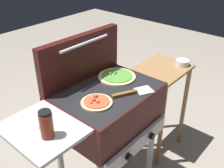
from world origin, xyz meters
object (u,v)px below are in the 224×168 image
grill (106,110)px  pizza_pepperoni (96,102)px  pizza_veggie (117,76)px  sauce_jar (46,124)px  spatula (133,92)px  prep_table (160,93)px  topping_bowl_near (182,63)px

grill → pizza_pepperoni: 0.21m
pizza_veggie → sauce_jar: sauce_jar is taller
pizza_veggie → pizza_pepperoni: bearing=-160.3°
grill → spatula: size_ratio=3.72×
pizza_pepperoni → prep_table: (0.81, 0.06, -0.34)m
pizza_veggie → sauce_jar: 0.68m
pizza_pepperoni → spatula: pizza_pepperoni is taller
spatula → topping_bowl_near: size_ratio=2.42×
spatula → prep_table: size_ratio=0.32×
grill → spatula: (0.08, -0.14, 0.15)m
grill → pizza_veggie: bearing=18.8°
pizza_veggie → grill: bearing=-161.2°
spatula → pizza_veggie: bearing=65.3°
pizza_veggie → topping_bowl_near: (0.65, -0.15, -0.08)m
sauce_jar → spatula: 0.58m
pizza_pepperoni → pizza_veggie: (0.31, 0.11, -0.00)m
pizza_pepperoni → pizza_veggie: pizza_pepperoni is taller
pizza_pepperoni → topping_bowl_near: size_ratio=1.67×
pizza_pepperoni → topping_bowl_near: (0.96, -0.04, -0.09)m
sauce_jar → spatula: (0.57, -0.07, -0.06)m
grill → prep_table: bearing=0.4°
pizza_pepperoni → sauce_jar: (-0.35, -0.02, 0.06)m
grill → pizza_veggie: (0.18, 0.06, 0.15)m
sauce_jar → spatula: size_ratio=0.56×
grill → sauce_jar: size_ratio=6.69×
pizza_veggie → topping_bowl_near: 0.67m
grill → prep_table: (0.67, 0.00, -0.19)m
pizza_pepperoni → topping_bowl_near: pizza_pepperoni is taller
pizza_veggie → topping_bowl_near: pizza_veggie is taller
prep_table → pizza_veggie: bearing=173.6°
topping_bowl_near → spatula: bearing=-176.0°
pizza_pepperoni → sauce_jar: bearing=-177.0°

